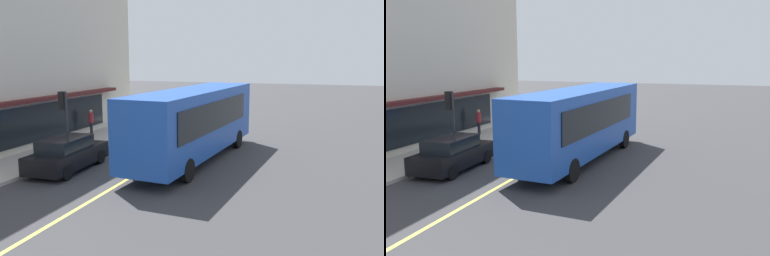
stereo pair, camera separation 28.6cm
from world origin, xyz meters
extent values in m
plane|color=#38383A|center=(0.00, 0.00, 0.00)|extent=(120.00, 120.00, 0.00)
cube|color=#B2ADA3|center=(0.00, 5.74, 0.07)|extent=(80.00, 3.01, 0.15)
cube|color=#D8D14C|center=(0.00, 0.00, 0.00)|extent=(36.00, 0.16, 0.01)
cube|color=#4C1919|center=(-0.54, 6.99, 2.80)|extent=(15.01, 0.70, 0.20)
cube|color=black|center=(-0.54, 7.21, 1.50)|extent=(12.87, 0.08, 2.00)
cube|color=#1E4CAD|center=(-0.06, -1.61, 2.00)|extent=(11.15, 3.26, 3.00)
cube|color=black|center=(5.38, -1.99, 2.36)|extent=(0.27, 2.10, 1.80)
cube|color=black|center=(-0.27, -0.32, 2.36)|extent=(8.78, 0.67, 1.32)
cube|color=black|center=(-0.45, -2.86, 2.36)|extent=(8.78, 0.67, 1.32)
cube|color=#0CF259|center=(5.45, -1.99, 3.25)|extent=(0.21, 1.90, 0.36)
cube|color=#2D2D33|center=(5.48, -2.00, 0.75)|extent=(0.33, 2.41, 0.40)
cylinder|color=black|center=(3.53, -0.73, 0.50)|extent=(1.02, 0.37, 1.00)
cylinder|color=black|center=(3.37, -2.98, 0.50)|extent=(1.02, 0.37, 1.00)
cylinder|color=black|center=(-3.49, -0.24, 0.50)|extent=(1.02, 0.37, 1.00)
cylinder|color=black|center=(-3.65, -2.49, 0.50)|extent=(1.02, 0.37, 1.00)
cylinder|color=#2D2D33|center=(-1.70, 4.59, 1.75)|extent=(0.12, 0.12, 3.20)
cube|color=black|center=(-1.70, 4.79, 2.90)|extent=(0.30, 0.30, 0.90)
sphere|color=red|center=(-1.70, 4.96, 3.17)|extent=(0.18, 0.18, 0.18)
sphere|color=orange|center=(-1.70, 4.96, 2.90)|extent=(0.18, 0.18, 0.18)
sphere|color=green|center=(-1.70, 4.96, 2.63)|extent=(0.18, 0.18, 0.18)
cube|color=black|center=(-3.65, 3.21, 0.60)|extent=(4.38, 2.00, 0.75)
cube|color=black|center=(-3.80, 3.20, 1.25)|extent=(2.48, 1.63, 0.55)
cylinder|color=black|center=(-2.27, 4.10, 0.32)|extent=(0.65, 0.25, 0.64)
cylinder|color=black|center=(-2.19, 2.46, 0.32)|extent=(0.65, 0.25, 0.64)
cylinder|color=black|center=(-5.11, 3.96, 0.32)|extent=(0.65, 0.25, 0.64)
cylinder|color=black|center=(-5.03, 2.32, 0.32)|extent=(0.65, 0.25, 0.64)
cylinder|color=black|center=(3.49, 6.56, 0.53)|extent=(0.18, 0.18, 0.77)
cylinder|color=maroon|center=(3.49, 6.56, 1.22)|extent=(0.34, 0.34, 0.61)
sphere|color=tan|center=(3.49, 6.56, 1.63)|extent=(0.21, 0.21, 0.21)
cylinder|color=black|center=(10.43, 6.81, 0.56)|extent=(0.18, 0.18, 0.81)
cylinder|color=#594C47|center=(10.43, 6.81, 1.29)|extent=(0.34, 0.34, 0.64)
sphere|color=tan|center=(10.43, 6.81, 1.72)|extent=(0.23, 0.23, 0.23)
camera|label=1|loc=(-18.81, -7.93, 5.06)|focal=38.39mm
camera|label=2|loc=(-18.71, -8.20, 5.06)|focal=38.39mm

